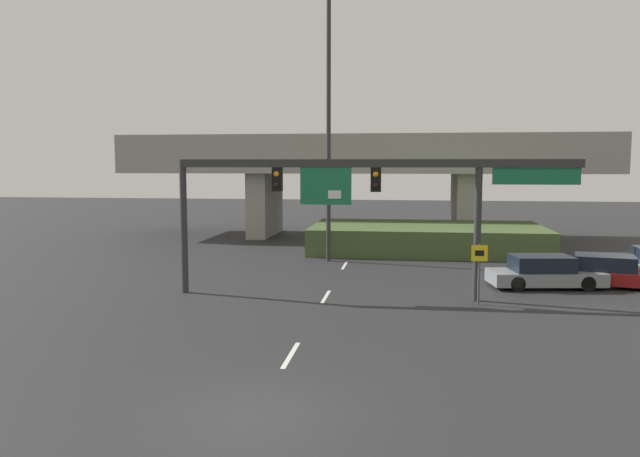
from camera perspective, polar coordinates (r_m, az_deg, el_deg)
name	(u,v)px	position (r m, az deg, el deg)	size (l,w,h in m)	color
ground_plane	(257,411)	(14.02, -5.79, -16.31)	(160.00, 160.00, 0.00)	#262628
lane_markings	(336,279)	(28.93, 1.51, -4.63)	(0.14, 25.67, 0.01)	silver
signal_gantry	(360,185)	(24.49, 3.71, 3.95)	(15.71, 0.44, 5.49)	#2D2D30
speed_limit_sign	(479,265)	(24.18, 14.34, -3.26)	(0.60, 0.11, 2.33)	#4C4C4C
highway_light_pole_near	(329,116)	(33.93, 0.79, 10.25)	(0.70, 0.36, 14.97)	#2D2D30
overpass_bridge	(362,167)	(45.56, 3.90, 5.66)	(34.18, 7.96, 7.32)	gray
grass_embankment	(427,238)	(38.83, 9.72, -0.85)	(13.91, 7.85, 1.56)	#42562D
parked_sedan_near_right	(544,273)	(28.54, 19.81, -3.82)	(4.96, 2.54, 1.39)	gray
parked_sedan_mid_right	(607,272)	(29.84, 24.79, -3.63)	(4.95, 2.85, 1.36)	maroon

